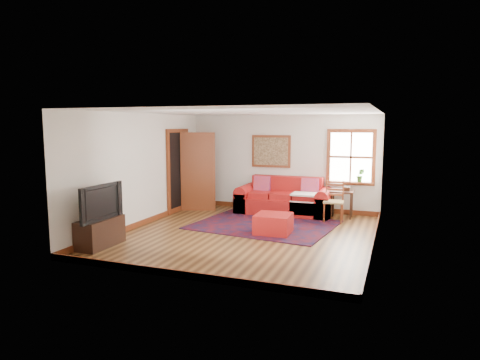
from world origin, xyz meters
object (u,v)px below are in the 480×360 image
at_px(side_table, 342,196).
at_px(media_cabinet, 100,232).
at_px(red_ottoman, 273,224).
at_px(red_leather_sofa, 284,202).
at_px(ladder_back_chair, 334,200).

xyz_separation_m(side_table, media_cabinet, (-3.88, -4.07, -0.28)).
xyz_separation_m(red_ottoman, media_cabinet, (-2.75, -2.03, 0.06)).
xyz_separation_m(red_leather_sofa, side_table, (1.43, 0.01, 0.23)).
bearing_deg(red_ottoman, ladder_back_chair, 54.82).
distance_m(red_leather_sofa, side_table, 1.45).
distance_m(side_table, ladder_back_chair, 0.49).
distance_m(red_ottoman, media_cabinet, 3.42).
height_order(red_ottoman, media_cabinet, media_cabinet).
bearing_deg(red_leather_sofa, red_ottoman, -81.73).
bearing_deg(red_leather_sofa, ladder_back_chair, -19.67).
height_order(red_ottoman, ladder_back_chair, ladder_back_chair).
distance_m(side_table, media_cabinet, 5.64).
bearing_deg(red_ottoman, side_table, 58.58).
xyz_separation_m(ladder_back_chair, media_cabinet, (-3.76, -3.60, -0.25)).
distance_m(ladder_back_chair, media_cabinet, 5.21).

